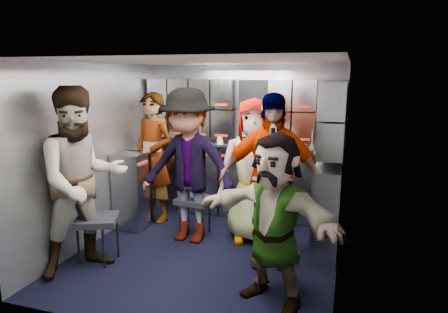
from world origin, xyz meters
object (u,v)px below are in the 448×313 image
(jump_seat_center, at_px, (256,200))
(attendant_arc_b, at_px, (188,166))
(jump_seat_mid_left, at_px, (195,202))
(attendant_arc_e, at_px, (274,220))
(attendant_arc_d, at_px, (270,181))
(jump_seat_mid_right, at_px, (272,218))
(attendant_arc_c, at_px, (253,171))
(attendant_standing, at_px, (153,158))
(attendant_arc_a, at_px, (83,181))
(jump_seat_near_left, at_px, (97,222))
(jump_seat_near_right, at_px, (277,252))

(jump_seat_center, distance_m, attendant_arc_b, 0.96)
(jump_seat_mid_left, height_order, attendant_arc_e, attendant_arc_e)
(attendant_arc_d, bearing_deg, jump_seat_mid_right, 78.69)
(jump_seat_mid_left, xyz_separation_m, attendant_arc_c, (0.72, 0.07, 0.43))
(jump_seat_mid_left, height_order, attendant_standing, attendant_standing)
(attendant_standing, distance_m, attendant_arc_b, 0.87)
(attendant_arc_b, xyz_separation_m, attendant_arc_e, (1.21, -1.00, -0.15))
(attendant_standing, bearing_deg, attendant_arc_a, -73.19)
(jump_seat_near_left, relative_size, jump_seat_mid_right, 1.11)
(jump_seat_near_left, bearing_deg, jump_seat_near_right, -0.42)
(attendant_arc_c, bearing_deg, jump_seat_near_right, -79.42)
(jump_seat_near_left, bearing_deg, jump_seat_mid_left, 54.09)
(jump_seat_near_left, height_order, attendant_arc_b, attendant_arc_b)
(attendant_arc_e, bearing_deg, jump_seat_center, 131.35)
(attendant_standing, xyz_separation_m, attendant_arc_e, (1.92, -1.50, -0.11))
(jump_seat_mid_right, distance_m, jump_seat_near_right, 0.74)
(jump_seat_mid_right, distance_m, attendant_arc_d, 0.51)
(jump_seat_mid_right, height_order, attendant_arc_c, attendant_arc_c)
(jump_seat_center, height_order, attendant_arc_d, attendant_arc_d)
(jump_seat_mid_right, height_order, attendant_arc_b, attendant_arc_b)
(jump_seat_near_right, distance_m, attendant_arc_b, 1.55)
(jump_seat_mid_left, height_order, attendant_arc_c, attendant_arc_c)
(jump_seat_near_right, bearing_deg, attendant_arc_a, -175.07)
(jump_seat_mid_right, bearing_deg, attendant_arc_d, -90.00)
(jump_seat_mid_left, height_order, jump_seat_near_right, jump_seat_mid_left)
(jump_seat_near_right, height_order, attendant_arc_e, attendant_arc_e)
(attendant_arc_e, bearing_deg, jump_seat_near_left, -163.10)
(jump_seat_near_right, distance_m, attendant_standing, 2.38)
(attendant_arc_a, bearing_deg, jump_seat_near_left, 36.05)
(jump_seat_center, xyz_separation_m, attendant_arc_b, (-0.72, -0.43, 0.47))
(jump_seat_mid_right, bearing_deg, jump_seat_near_right, -75.77)
(jump_seat_mid_left, distance_m, attendant_standing, 0.90)
(attendant_arc_c, relative_size, attendant_arc_e, 1.13)
(jump_seat_mid_left, bearing_deg, attendant_standing, 156.06)
(jump_seat_mid_right, distance_m, attendant_arc_c, 0.64)
(jump_seat_mid_right, relative_size, attendant_arc_d, 0.27)
(attendant_arc_d, bearing_deg, attendant_arc_e, -87.08)
(jump_seat_mid_left, xyz_separation_m, jump_seat_mid_right, (1.03, -0.29, 0.01))
(jump_seat_mid_left, distance_m, jump_seat_center, 0.77)
(jump_seat_near_right, relative_size, attendant_arc_c, 0.26)
(jump_seat_near_left, height_order, attendant_arc_c, attendant_arc_c)
(jump_seat_mid_left, xyz_separation_m, attendant_arc_b, (-0.00, -0.18, 0.49))
(jump_seat_center, xyz_separation_m, attendant_standing, (-1.44, 0.06, 0.43))
(attendant_standing, relative_size, attendant_arc_c, 1.02)
(attendant_arc_c, bearing_deg, jump_seat_near_left, -157.25)
(jump_seat_near_right, distance_m, attendant_arc_c, 1.27)
(attendant_arc_b, distance_m, attendant_arc_e, 1.58)
(jump_seat_near_right, relative_size, attendant_arc_b, 0.25)
(jump_seat_near_left, xyz_separation_m, attendant_arc_b, (0.72, 0.81, 0.47))
(attendant_arc_a, distance_m, attendant_arc_c, 1.90)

